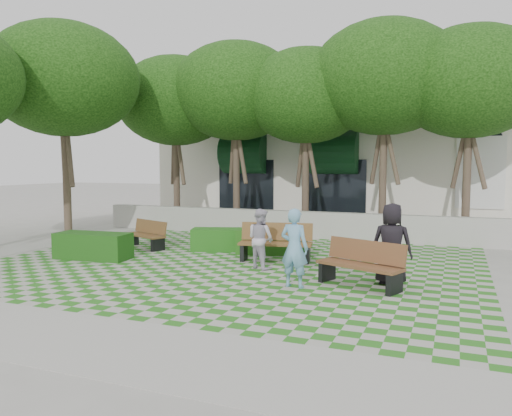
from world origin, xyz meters
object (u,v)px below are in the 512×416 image
at_px(person_white, 261,239).
at_px(bench_mid, 276,243).
at_px(hedge_midleft, 223,240).
at_px(person_blue, 294,248).
at_px(bench_west, 146,235).
at_px(person_dark, 392,244).
at_px(hedge_west, 93,246).
at_px(hedge_midright, 272,242).
at_px(bench_east, 361,265).

bearing_deg(person_white, bench_mid, -66.22).
relative_size(hedge_midleft, person_blue, 1.13).
distance_m(bench_west, person_dark, 7.63).
bearing_deg(hedge_midleft, person_blue, -46.44).
xyz_separation_m(hedge_west, person_blue, (5.88, -0.93, 0.46)).
height_order(bench_mid, person_dark, person_dark).
bearing_deg(person_white, hedge_midright, -52.31).
relative_size(bench_mid, person_dark, 1.15).
bearing_deg(person_blue, bench_east, -149.35).
xyz_separation_m(bench_mid, hedge_midright, (-0.45, 0.94, -0.13)).
bearing_deg(bench_west, person_dark, 8.22).
bearing_deg(bench_east, person_white, -177.12).
bearing_deg(bench_west, person_blue, -4.91).
distance_m(hedge_west, person_dark, 7.70).
xyz_separation_m(bench_mid, person_blue, (1.29, -2.48, 0.34)).
bearing_deg(hedge_midleft, bench_west, -167.86).
relative_size(hedge_west, person_blue, 1.22).
relative_size(bench_west, hedge_midleft, 0.91).
bearing_deg(bench_west, bench_east, 3.73).
distance_m(hedge_west, person_blue, 5.98).
height_order(bench_east, hedge_midleft, bench_east).
bearing_deg(person_dark, bench_east, 41.23).
bearing_deg(person_white, hedge_west, 32.31).
distance_m(bench_east, bench_mid, 3.18).
relative_size(bench_east, bench_mid, 0.96).
bearing_deg(bench_west, hedge_midright, 30.17).
bearing_deg(person_blue, person_white, -42.01).
relative_size(hedge_midright, person_white, 1.35).
xyz_separation_m(hedge_midright, person_blue, (1.74, -3.42, 0.47)).
relative_size(bench_east, person_white, 1.30).
xyz_separation_m(hedge_west, person_dark, (7.68, 0.08, 0.51)).
bearing_deg(hedge_midright, bench_mid, -64.46).
relative_size(hedge_midleft, hedge_west, 0.92).
xyz_separation_m(bench_mid, hedge_west, (-4.59, -1.55, -0.13)).
relative_size(bench_mid, person_white, 1.35).
distance_m(bench_east, hedge_midleft, 5.33).
bearing_deg(person_blue, hedge_midleft, -40.21).
bearing_deg(bench_mid, hedge_west, -172.78).
xyz_separation_m(bench_west, hedge_midleft, (2.33, 0.50, -0.08)).
distance_m(bench_mid, hedge_midright, 1.05).
relative_size(bench_east, hedge_midleft, 1.03).
relative_size(bench_west, hedge_midright, 0.85).
xyz_separation_m(bench_west, hedge_midright, (3.84, 0.50, -0.06)).
bearing_deg(hedge_midleft, hedge_midright, 0.07).
bearing_deg(bench_mid, person_dark, -36.78).
bearing_deg(bench_east, bench_west, -176.63).
bearing_deg(person_dark, person_white, -6.40).
xyz_separation_m(bench_east, bench_mid, (-2.54, 1.91, 0.02)).
bearing_deg(bench_east, person_blue, -133.24).
bearing_deg(bench_west, hedge_west, -76.06).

